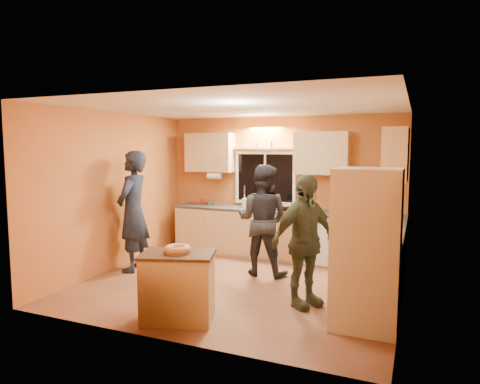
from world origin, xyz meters
The scene contains 14 objects.
ground centered at (0.00, 0.00, 0.00)m, with size 4.50×4.50×0.00m, color brown.
room_shell centered at (0.12, 0.41, 1.62)m, with size 4.54×4.04×2.61m.
back_counter centered at (0.01, 1.70, 0.45)m, with size 4.23×0.62×0.90m.
right_counter centered at (1.95, 0.50, 0.45)m, with size 0.62×1.84×0.90m.
refrigerator centered at (1.89, -0.80, 0.90)m, with size 0.72×0.70×1.80m, color silver.
island centered at (-0.15, -1.49, 0.41)m, with size 0.97×0.81×0.81m.
bundt_pastry centered at (-0.15, -1.49, 0.85)m, with size 0.31×0.31×0.09m, color tan.
person_left centered at (-1.90, 0.02, 0.99)m, with size 0.72×0.47×1.97m, color black.
person_center centered at (0.14, 0.63, 0.88)m, with size 0.85×0.67×1.76m, color black.
person_right centered at (1.09, -0.47, 0.85)m, with size 0.99×0.41×1.69m, color #2C3220.
mixing_bowl centered at (0.20, 1.70, 0.95)m, with size 0.39×0.39×0.10m, color black.
utensil_crock centered at (-0.59, 1.70, 0.99)m, with size 0.14×0.14×0.17m, color beige.
potted_plant centered at (2.00, -0.30, 1.06)m, with size 0.28×0.24×0.31m, color gray.
red_box centered at (1.89, 0.50, 0.94)m, with size 0.16×0.12×0.07m, color #A6191E.
Camera 1 is at (2.40, -5.68, 2.03)m, focal length 32.00 mm.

